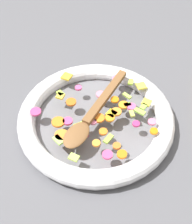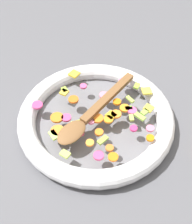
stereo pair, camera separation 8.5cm
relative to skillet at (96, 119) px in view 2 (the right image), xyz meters
The scene contains 4 objects.
ground_plane 0.02m from the skillet, ahead, with size 4.00×4.00×0.00m, color #4C4C51.
skillet is the anchor object (origin of this frame).
chopped_vegetables 0.03m from the skillet, 133.45° to the right, with size 0.33×0.35×0.01m.
wooden_spoon 0.05m from the skillet, 162.63° to the left, with size 0.31×0.13×0.01m.
Camera 2 is at (-0.53, -0.20, 0.69)m, focal length 50.00 mm.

